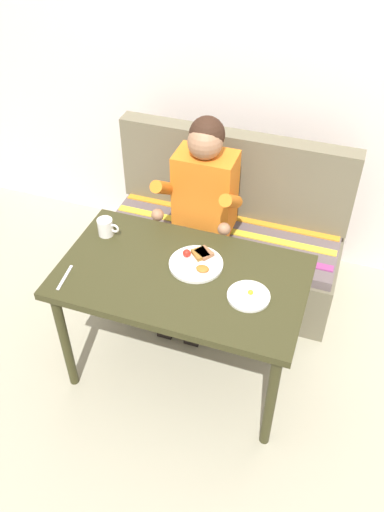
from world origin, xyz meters
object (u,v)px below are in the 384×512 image
plate_breakfast (197,262)px  coffee_mug (106,227)px  table (182,286)px  couch (224,242)px  person (201,201)px  plate_eggs (249,296)px  fork (65,277)px

plate_breakfast → coffee_mug: bearing=172.8°
table → coffee_mug: bearing=161.8°
couch → plate_breakfast: 0.79m
table → plate_breakfast: 0.14m
person → plate_eggs: bearing=-55.3°
couch → plate_breakfast: (0.05, -0.67, 0.41)m
plate_eggs → coffee_mug: size_ratio=1.68×
fork → plate_breakfast: bearing=21.3°
table → person: size_ratio=0.99×
coffee_mug → plate_eggs: bearing=-13.9°
table → plate_breakfast: bearing=63.1°
table → person: (-0.10, 0.59, 0.09)m
couch → fork: size_ratio=8.47×
person → plate_breakfast: person is taller
coffee_mug → fork: bearing=-96.5°
plate_eggs → fork: (-0.86, -0.16, -0.01)m
plate_eggs → coffee_mug: bearing=166.1°
coffee_mug → couch: bearing=52.0°
person → plate_breakfast: 0.52m
couch → plate_eggs: 0.97m
table → fork: 0.56m
plate_breakfast → person: bearing=106.0°
plate_breakfast → couch: bearing=93.9°
plate_eggs → fork: bearing=-169.2°
couch → coffee_mug: size_ratio=12.20×
person → plate_eggs: (0.44, -0.64, -0.00)m
plate_eggs → person: bearing=124.7°
couch → person: 0.46m
couch → coffee_mug: 0.89m
coffee_mug → fork: coffee_mug is taller
table → plate_eggs: plate_eggs is taller
person → coffee_mug: person is taller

